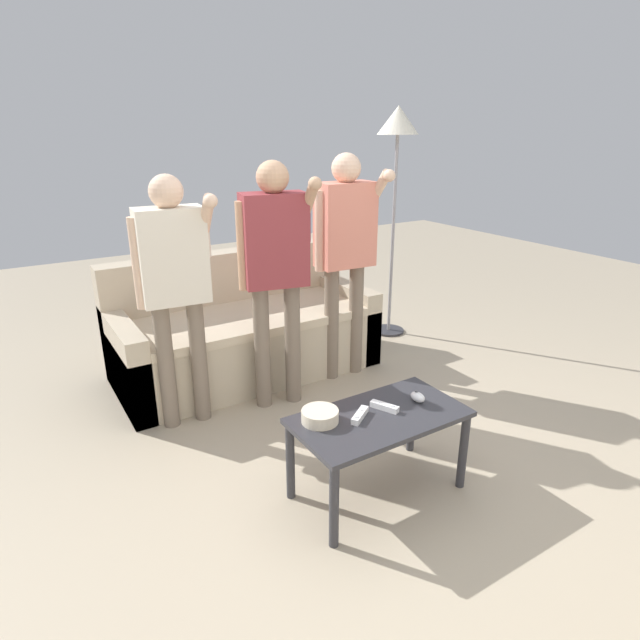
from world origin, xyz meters
TOP-DOWN VIEW (x-y plane):
  - ground_plane at (0.00, 0.00)m, footprint 12.00×12.00m
  - couch at (0.08, 1.54)m, footprint 1.88×0.86m
  - coffee_table at (0.04, -0.15)m, footprint 0.85×0.46m
  - snack_bowl at (-0.23, -0.05)m, footprint 0.18×0.18m
  - game_remote_nunchuk at (0.29, -0.14)m, footprint 0.06×0.09m
  - floor_lamp at (1.52, 1.58)m, footprint 0.34×0.34m
  - player_left at (-0.54, 1.03)m, footprint 0.45×0.37m
  - player_center at (0.06, 0.94)m, footprint 0.45×0.41m
  - player_right at (0.68, 1.08)m, footprint 0.47×0.37m
  - game_remote_wand_near at (-0.05, -0.12)m, footprint 0.15×0.12m
  - game_remote_wand_far at (0.10, -0.12)m, footprint 0.09×0.15m

SIDE VIEW (x-z plane):
  - ground_plane at x=0.00m, z-range 0.00..0.00m
  - couch at x=0.08m, z-range -0.13..0.74m
  - coffee_table at x=0.04m, z-range 0.15..0.60m
  - game_remote_wand_near at x=-0.05m, z-range 0.44..0.48m
  - game_remote_wand_far at x=0.10m, z-range 0.44..0.48m
  - game_remote_nunchuk at x=0.29m, z-range 0.44..0.49m
  - snack_bowl at x=-0.23m, z-range 0.44..0.50m
  - player_left at x=-0.54m, z-range 0.20..1.72m
  - player_center at x=0.06m, z-range 0.20..1.78m
  - player_right at x=0.68m, z-range 0.21..1.80m
  - floor_lamp at x=1.52m, z-range 0.70..2.62m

